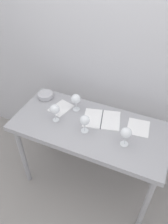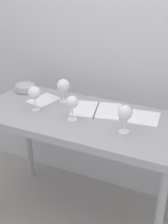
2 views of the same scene
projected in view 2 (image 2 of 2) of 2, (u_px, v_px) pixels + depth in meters
name	position (u px, v px, depth m)	size (l,w,h in m)	color
ground_plane	(81.00, 215.00, 2.52)	(6.00, 6.00, 0.00)	gray
back_wall	(109.00, 40.00, 2.34)	(3.80, 0.04, 2.60)	#BBBBC0
steel_counter	(80.00, 129.00, 2.16)	(1.40, 0.65, 0.90)	#9C9CA1
wine_glass_near_right	(125.00, 113.00, 1.85)	(0.09, 0.09, 0.18)	white
wine_glass_near_center	(72.00, 103.00, 2.00)	(0.08, 0.08, 0.17)	white
wine_glass_near_left	(34.00, 93.00, 2.13)	(0.09, 0.09, 0.18)	white
wine_glass_far_left	(63.00, 86.00, 2.26)	(0.09, 0.09, 0.17)	white
open_notebook	(96.00, 110.00, 2.18)	(0.38, 0.33, 0.01)	white
tasting_sheet_upper	(144.00, 118.00, 2.08)	(0.19, 0.21, 0.00)	white
tasting_sheet_lower	(44.00, 100.00, 2.33)	(0.16, 0.22, 0.00)	white
tasting_bowl	(25.00, 88.00, 2.48)	(0.16, 0.16, 0.05)	#DBCC66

